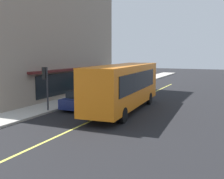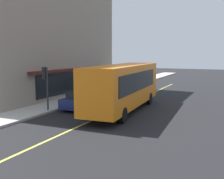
{
  "view_description": "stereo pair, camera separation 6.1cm",
  "coord_description": "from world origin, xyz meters",
  "px_view_note": "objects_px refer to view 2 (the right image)",
  "views": [
    {
      "loc": [
        -21.78,
        -8.52,
        4.35
      ],
      "look_at": [
        -2.37,
        0.21,
        1.6
      ],
      "focal_mm": 44.86,
      "sensor_mm": 36.0,
      "label": 1
    },
    {
      "loc": [
        -21.76,
        -8.58,
        4.35
      ],
      "look_at": [
        -2.37,
        0.21,
        1.6
      ],
      "focal_mm": 44.86,
      "sensor_mm": 36.0,
      "label": 2
    }
  ],
  "objects_px": {
    "car_teal": "(134,84)",
    "car_navy": "(83,99)",
    "bus": "(124,85)",
    "pedestrian_by_curb": "(99,82)",
    "pedestrian_waiting": "(83,86)",
    "traffic_light": "(45,78)"
  },
  "relations": [
    {
      "from": "bus",
      "to": "pedestrian_by_curb",
      "type": "bearing_deg",
      "value": 38.55
    },
    {
      "from": "car_navy",
      "to": "pedestrian_by_curb",
      "type": "height_order",
      "value": "pedestrian_by_curb"
    },
    {
      "from": "bus",
      "to": "car_teal",
      "type": "distance_m",
      "value": 12.05
    },
    {
      "from": "car_teal",
      "to": "pedestrian_waiting",
      "type": "relative_size",
      "value": 2.45
    },
    {
      "from": "car_navy",
      "to": "car_teal",
      "type": "xyz_separation_m",
      "value": [
        11.94,
        0.06,
        0.0
      ]
    },
    {
      "from": "car_teal",
      "to": "car_navy",
      "type": "bearing_deg",
      "value": -179.72
    },
    {
      "from": "pedestrian_by_curb",
      "to": "car_teal",
      "type": "bearing_deg",
      "value": -32.6
    },
    {
      "from": "bus",
      "to": "traffic_light",
      "type": "height_order",
      "value": "bus"
    },
    {
      "from": "car_teal",
      "to": "pedestrian_by_curb",
      "type": "xyz_separation_m",
      "value": [
        -4.01,
        2.57,
        0.49
      ]
    },
    {
      "from": "pedestrian_waiting",
      "to": "car_navy",
      "type": "bearing_deg",
      "value": -149.82
    },
    {
      "from": "traffic_light",
      "to": "pedestrian_waiting",
      "type": "xyz_separation_m",
      "value": [
        6.89,
        0.85,
        -1.32
      ]
    },
    {
      "from": "bus",
      "to": "pedestrian_by_curb",
      "type": "distance_m",
      "value": 9.6
    },
    {
      "from": "bus",
      "to": "pedestrian_waiting",
      "type": "xyz_separation_m",
      "value": [
        4.14,
        6.01,
        -0.77
      ]
    },
    {
      "from": "traffic_light",
      "to": "pedestrian_by_curb",
      "type": "height_order",
      "value": "traffic_light"
    },
    {
      "from": "traffic_light",
      "to": "car_navy",
      "type": "height_order",
      "value": "traffic_light"
    },
    {
      "from": "traffic_light",
      "to": "car_navy",
      "type": "relative_size",
      "value": 0.74
    },
    {
      "from": "bus",
      "to": "car_navy",
      "type": "distance_m",
      "value": 3.59
    },
    {
      "from": "bus",
      "to": "car_teal",
      "type": "relative_size",
      "value": 2.61
    },
    {
      "from": "car_navy",
      "to": "pedestrian_waiting",
      "type": "xyz_separation_m",
      "value": [
        4.59,
        2.67,
        0.47
      ]
    },
    {
      "from": "car_teal",
      "to": "pedestrian_by_curb",
      "type": "relative_size",
      "value": 2.4
    },
    {
      "from": "bus",
      "to": "car_navy",
      "type": "relative_size",
      "value": 2.61
    },
    {
      "from": "bus",
      "to": "car_navy",
      "type": "xyz_separation_m",
      "value": [
        -0.44,
        3.34,
        -1.24
      ]
    }
  ]
}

